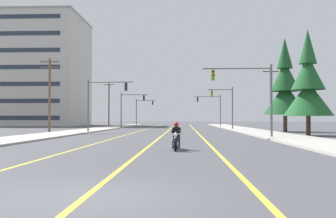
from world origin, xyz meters
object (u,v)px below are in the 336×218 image
object	(u,v)px
motorcycle_with_rider	(176,139)
traffic_signal_far_right	(213,106)
traffic_signal_mid_right	(226,102)
traffic_signal_mid_left	(129,105)
apartment_building_far_left_block	(27,72)
utility_pole_left_near	(50,92)
utility_pole_left_far	(109,104)
conifer_tree_right_verge_far	(285,89)
traffic_signal_near_right	(251,89)
utility_pole_right_far	(271,98)
traffic_signal_near_left	(101,97)
traffic_signal_far_left	(142,108)
conifer_tree_right_verge_near	(308,87)

from	to	relation	value
motorcycle_with_rider	traffic_signal_far_right	distance (m)	54.85
motorcycle_with_rider	traffic_signal_mid_right	distance (m)	36.93
traffic_signal_mid_left	apartment_building_far_left_block	world-z (taller)	apartment_building_far_left_block
utility_pole_left_near	traffic_signal_mid_left	bearing A→B (deg)	75.82
traffic_signal_mid_right	utility_pole_left_far	world-z (taller)	utility_pole_left_far
traffic_signal_mid_left	conifer_tree_right_verge_far	world-z (taller)	conifer_tree_right_verge_far
conifer_tree_right_verge_far	traffic_signal_near_right	bearing A→B (deg)	-113.81
traffic_signal_mid_left	utility_pole_right_far	size ratio (longest dim) A/B	0.74
apartment_building_far_left_block	traffic_signal_near_left	bearing A→B (deg)	-58.65
traffic_signal_mid_right	utility_pole_left_far	distance (m)	33.00
traffic_signal_far_right	motorcycle_with_rider	bearing A→B (deg)	-96.26
traffic_signal_far_left	utility_pole_left_far	size ratio (longest dim) A/B	0.67
traffic_signal_mid_left	traffic_signal_far_right	distance (m)	16.66
traffic_signal_far_right	utility_pole_right_far	world-z (taller)	utility_pole_right_far
traffic_signal_far_left	utility_pole_left_far	xyz separation A→B (m)	(-6.03, -8.97, 0.73)
traffic_signal_near_left	traffic_signal_far_left	bearing A→B (deg)	90.22
traffic_signal_mid_right	traffic_signal_far_right	size ratio (longest dim) A/B	1.00
apartment_building_far_left_block	traffic_signal_mid_right	bearing A→B (deg)	-37.55
traffic_signal_mid_right	apartment_building_far_left_block	size ratio (longest dim) A/B	0.23
traffic_signal_near_right	traffic_signal_mid_right	xyz separation A→B (m)	(0.46, 23.76, -0.14)
traffic_signal_near_left	utility_pole_left_far	bearing A→B (deg)	99.63
traffic_signal_near_right	traffic_signal_mid_left	bearing A→B (deg)	113.49
conifer_tree_right_verge_near	apartment_building_far_left_block	size ratio (longest dim) A/B	0.38
traffic_signal_mid_left	utility_pole_right_far	world-z (taller)	utility_pole_right_far
traffic_signal_mid_right	traffic_signal_near_left	bearing A→B (deg)	-142.76
traffic_signal_near_right	utility_pole_left_far	world-z (taller)	utility_pole_left_far
traffic_signal_mid_right	conifer_tree_right_verge_near	xyz separation A→B (m)	(5.78, -19.00, 0.67)
motorcycle_with_rider	apartment_building_far_left_block	size ratio (longest dim) A/B	0.08
conifer_tree_right_verge_near	motorcycle_with_rider	bearing A→B (deg)	-125.54
traffic_signal_near_left	conifer_tree_right_verge_far	bearing A→B (deg)	9.65
motorcycle_with_rider	traffic_signal_far_left	size ratio (longest dim) A/B	0.35
motorcycle_with_rider	conifer_tree_right_verge_near	distance (m)	21.53
traffic_signal_mid_left	conifer_tree_right_verge_far	bearing A→B (deg)	-41.42
traffic_signal_near_right	apartment_building_far_left_block	distance (m)	71.61
utility_pole_right_far	utility_pole_left_far	size ratio (longest dim) A/B	0.91
traffic_signal_far_right	utility_pole_left_far	world-z (taller)	utility_pole_left_far
traffic_signal_far_right	traffic_signal_far_left	xyz separation A→B (m)	(-15.31, 15.45, -0.04)
traffic_signal_mid_left	conifer_tree_right_verge_far	distance (m)	29.59
motorcycle_with_rider	traffic_signal_near_right	distance (m)	14.27
traffic_signal_near_right	traffic_signal_mid_right	size ratio (longest dim) A/B	1.00
traffic_signal_near_left	conifer_tree_right_verge_near	xyz separation A→B (m)	(21.45, -7.09, 0.56)
utility_pole_left_far	motorcycle_with_rider	bearing A→B (deg)	-75.82
traffic_signal_near_right	traffic_signal_mid_right	world-z (taller)	same
traffic_signal_near_right	traffic_signal_mid_left	size ratio (longest dim) A/B	1.00
conifer_tree_right_verge_near	utility_pole_left_far	bearing A→B (deg)	122.34
traffic_signal_mid_left	utility_pole_left_near	bearing A→B (deg)	-104.18
utility_pole_left_near	utility_pole_right_far	xyz separation A→B (m)	(27.24, 7.88, -0.32)
traffic_signal_far_right	conifer_tree_right_verge_far	xyz separation A→B (m)	(6.96, -26.37, 1.22)
traffic_signal_near_right	traffic_signal_mid_left	distance (m)	38.34
traffic_signal_near_left	utility_pole_left_near	distance (m)	6.04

